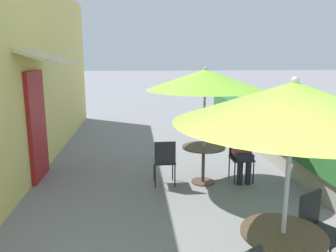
# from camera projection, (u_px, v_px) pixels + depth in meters

# --- Properties ---
(cafe_facade_wall) EXTENTS (0.98, 11.86, 4.20)m
(cafe_facade_wall) POSITION_uv_depth(u_px,v_px,m) (32.00, 71.00, 6.54)
(cafe_facade_wall) COLOR #E0CC6B
(cafe_facade_wall) RESTS_ON ground_plane
(planter_hedge) EXTENTS (0.60, 10.86, 1.01)m
(planter_hedge) POSITION_uv_depth(u_px,v_px,m) (280.00, 139.00, 7.40)
(planter_hedge) COLOR gray
(planter_hedge) RESTS_ON ground_plane
(patio_table_near) EXTENTS (0.80, 0.80, 0.71)m
(patio_table_near) POSITION_uv_depth(u_px,v_px,m) (282.00, 250.00, 3.15)
(patio_table_near) COLOR brown
(patio_table_near) RESTS_ON ground_plane
(patio_umbrella_near) EXTENTS (2.12, 2.12, 2.18)m
(patio_umbrella_near) POSITION_uv_depth(u_px,v_px,m) (293.00, 103.00, 2.86)
(patio_umbrella_near) COLOR #B7B7BC
(patio_umbrella_near) RESTS_ON ground_plane
(cafe_chair_near_left) EXTENTS (0.54, 0.54, 0.87)m
(cafe_chair_near_left) POSITION_uv_depth(u_px,v_px,m) (318.00, 225.00, 3.63)
(cafe_chair_near_left) COLOR #232328
(cafe_chair_near_left) RESTS_ON ground_plane
(patio_table_mid) EXTENTS (0.80, 0.80, 0.71)m
(patio_table_mid) POSITION_uv_depth(u_px,v_px,m) (203.00, 156.00, 6.16)
(patio_table_mid) COLOR brown
(patio_table_mid) RESTS_ON ground_plane
(patio_umbrella_mid) EXTENTS (2.12, 2.12, 2.18)m
(patio_umbrella_mid) POSITION_uv_depth(u_px,v_px,m) (205.00, 80.00, 5.87)
(patio_umbrella_mid) COLOR #B7B7BC
(patio_umbrella_mid) RESTS_ON ground_plane
(cafe_chair_mid_left) EXTENTS (0.40, 0.40, 0.87)m
(cafe_chair_mid_left) POSITION_uv_depth(u_px,v_px,m) (165.00, 159.00, 6.01)
(cafe_chair_mid_left) COLOR #232328
(cafe_chair_mid_left) RESTS_ON ground_plane
(cafe_chair_mid_right) EXTENTS (0.40, 0.40, 0.87)m
(cafe_chair_mid_right) POSITION_uv_depth(u_px,v_px,m) (240.00, 154.00, 6.31)
(cafe_chair_mid_right) COLOR #232328
(cafe_chair_mid_right) RESTS_ON ground_plane
(seated_patron_mid_right) EXTENTS (0.34, 0.40, 1.25)m
(seated_patron_mid_right) POSITION_uv_depth(u_px,v_px,m) (243.00, 147.00, 6.17)
(seated_patron_mid_right) COLOR #23232D
(seated_patron_mid_right) RESTS_ON ground_plane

